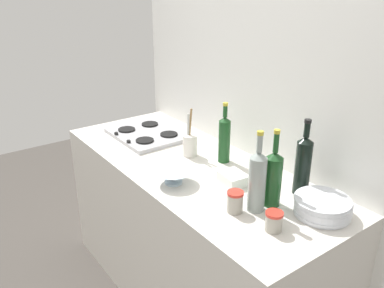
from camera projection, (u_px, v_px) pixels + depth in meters
counter_block at (192, 234)px, 2.35m from camera, size 1.80×0.70×0.90m
backsplash_panel at (247, 91)px, 2.25m from camera, size 1.90×0.06×2.50m
stovetop_hob at (147, 134)px, 2.56m from camera, size 0.47×0.39×0.04m
plate_stack at (323, 207)px, 1.70m from camera, size 0.24×0.25×0.08m
wine_bottle_leftmost at (224, 138)px, 2.17m from camera, size 0.06×0.06×0.34m
wine_bottle_mid_left at (303, 164)px, 1.84m from camera, size 0.07×0.07×0.36m
wine_bottle_mid_right at (273, 177)px, 1.75m from camera, size 0.08×0.08×0.36m
wine_bottle_rightmost at (257, 180)px, 1.70m from camera, size 0.08×0.08×0.37m
mixing_bowl at (173, 176)px, 1.97m from camera, size 0.20×0.20×0.07m
butter_dish at (233, 178)px, 1.97m from camera, size 0.15×0.12×0.05m
utensil_crock at (190, 144)px, 2.26m from camera, size 0.08×0.08×0.27m
condiment_jar_front at (235, 202)px, 1.72m from camera, size 0.07×0.07×0.10m
condiment_jar_rear at (274, 221)px, 1.60m from camera, size 0.07×0.07×0.08m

